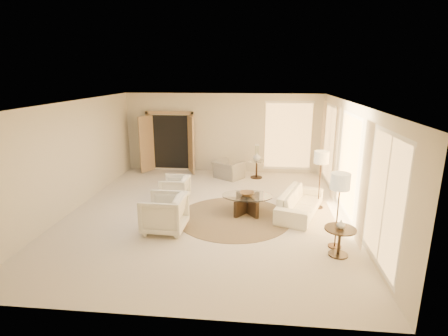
# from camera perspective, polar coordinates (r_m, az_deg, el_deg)

# --- Properties ---
(room) EXTENTS (7.04, 8.04, 2.83)m
(room) POSITION_cam_1_polar(r_m,az_deg,el_deg) (8.64, -2.91, 1.28)
(room) COLOR beige
(room) RESTS_ON ground
(windows_right) EXTENTS (0.10, 6.40, 2.40)m
(windows_right) POSITION_cam_1_polar(r_m,az_deg,el_deg) (8.93, 19.67, 0.52)
(windows_right) COLOR #FFBF66
(windows_right) RESTS_ON room
(window_back_corner) EXTENTS (1.70, 0.10, 2.40)m
(window_back_corner) POSITION_cam_1_polar(r_m,az_deg,el_deg) (12.47, 10.42, 5.17)
(window_back_corner) COLOR #FFBF66
(window_back_corner) RESTS_ON room
(curtains_right) EXTENTS (0.06, 5.20, 2.60)m
(curtains_right) POSITION_cam_1_polar(r_m,az_deg,el_deg) (9.78, 18.15, 1.59)
(curtains_right) COLOR beige
(curtains_right) RESTS_ON room
(french_doors) EXTENTS (1.95, 0.66, 2.16)m
(french_doors) POSITION_cam_1_polar(r_m,az_deg,el_deg) (12.75, -8.80, 4.17)
(french_doors) COLOR tan
(french_doors) RESTS_ON room
(area_rug) EXTENTS (3.44, 3.44, 0.01)m
(area_rug) POSITION_cam_1_polar(r_m,az_deg,el_deg) (8.80, 1.61, -8.02)
(area_rug) COLOR #453523
(area_rug) RESTS_ON room
(sofa) EXTENTS (1.44, 2.21, 0.60)m
(sofa) POSITION_cam_1_polar(r_m,az_deg,el_deg) (9.13, 12.31, -5.51)
(sofa) COLOR white
(sofa) RESTS_ON room
(armchair_left) EXTENTS (0.71, 0.75, 0.76)m
(armchair_left) POSITION_cam_1_polar(r_m,az_deg,el_deg) (9.91, -8.00, -3.15)
(armchair_left) COLOR white
(armchair_left) RESTS_ON room
(armchair_right) EXTENTS (0.89, 0.95, 0.94)m
(armchair_right) POSITION_cam_1_polar(r_m,az_deg,el_deg) (8.04, -9.74, -6.99)
(armchair_right) COLOR white
(armchair_right) RESTS_ON room
(accent_chair) EXTENTS (1.09, 1.00, 0.80)m
(accent_chair) POSITION_cam_1_polar(r_m,az_deg,el_deg) (11.85, 0.71, 0.19)
(accent_chair) COLOR gray
(accent_chair) RESTS_ON room
(coffee_table) EXTENTS (1.31, 1.31, 0.47)m
(coffee_table) POSITION_cam_1_polar(r_m,az_deg,el_deg) (8.99, 3.78, -5.54)
(coffee_table) COLOR black
(coffee_table) RESTS_ON room
(end_table) EXTENTS (0.61, 0.61, 0.58)m
(end_table) POSITION_cam_1_polar(r_m,az_deg,el_deg) (7.30, 18.36, -10.64)
(end_table) COLOR black
(end_table) RESTS_ON room
(side_table) EXTENTS (0.53, 0.53, 0.61)m
(side_table) POSITION_cam_1_polar(r_m,az_deg,el_deg) (11.96, 5.34, 0.11)
(side_table) COLOR black
(side_table) RESTS_ON room
(floor_lamp_near) EXTENTS (0.37, 0.37, 1.55)m
(floor_lamp_near) POSITION_cam_1_polar(r_m,az_deg,el_deg) (9.34, 15.61, 1.27)
(floor_lamp_near) COLOR black
(floor_lamp_near) RESTS_ON room
(floor_lamp_far) EXTENTS (0.39, 0.39, 1.59)m
(floor_lamp_far) POSITION_cam_1_polar(r_m,az_deg,el_deg) (7.26, 18.43, -2.63)
(floor_lamp_far) COLOR black
(floor_lamp_far) RESTS_ON room
(bowl) EXTENTS (0.41, 0.41, 0.09)m
(bowl) POSITION_cam_1_polar(r_m,az_deg,el_deg) (8.91, 3.81, -4.21)
(bowl) COLOR brown
(bowl) RESTS_ON coffee_table
(end_vase) EXTENTS (0.20, 0.20, 0.18)m
(end_vase) POSITION_cam_1_polar(r_m,az_deg,el_deg) (7.19, 18.54, -8.73)
(end_vase) COLOR silver
(end_vase) RESTS_ON end_table
(side_vase) EXTENTS (0.32, 0.32, 0.27)m
(side_vase) POSITION_cam_1_polar(r_m,az_deg,el_deg) (11.86, 5.38, 1.85)
(side_vase) COLOR silver
(side_vase) RESTS_ON side_table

